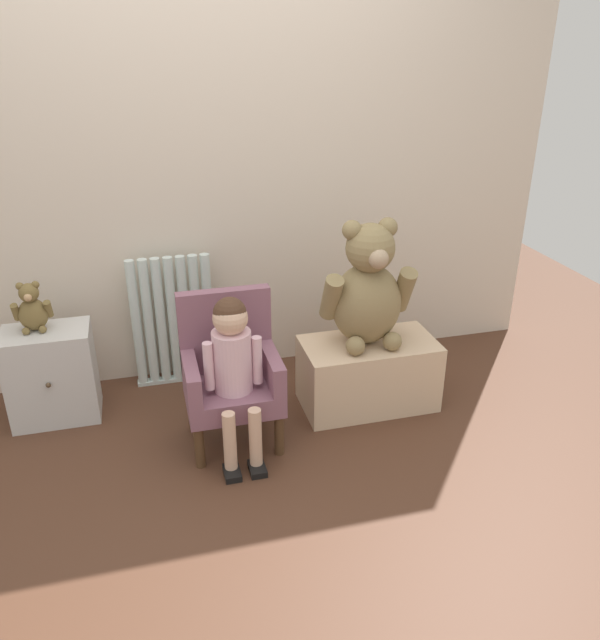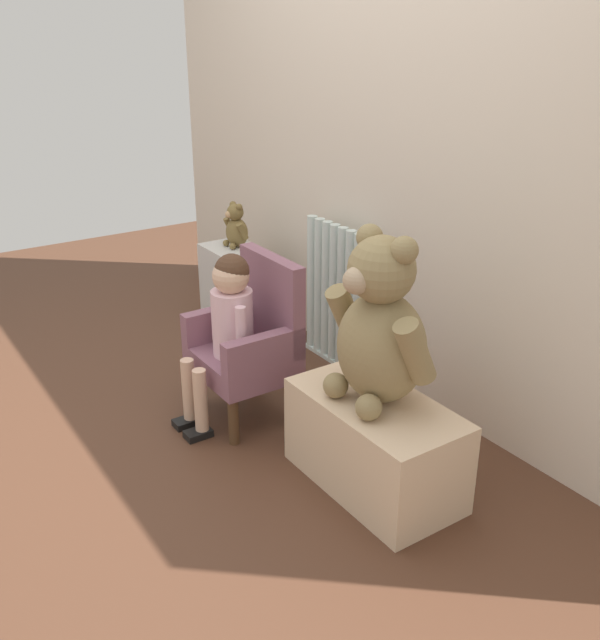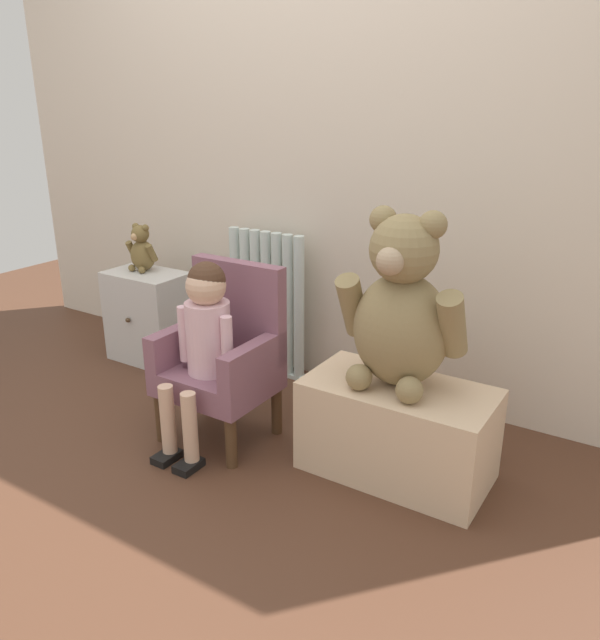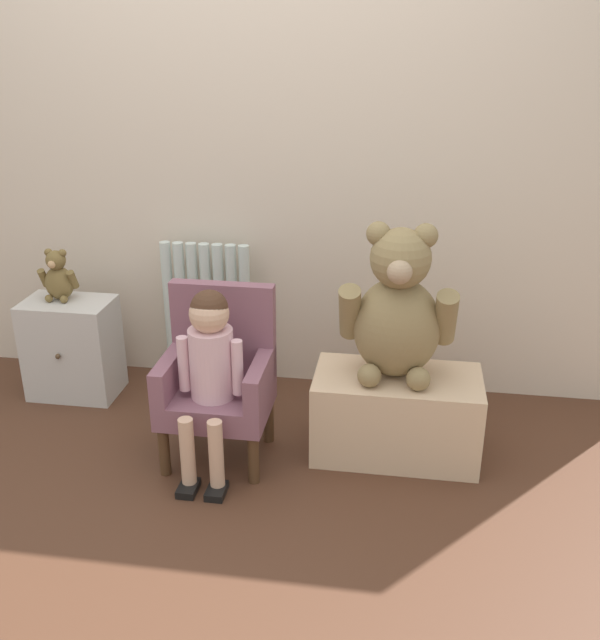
{
  "view_description": "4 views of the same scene",
  "coord_description": "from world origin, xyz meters",
  "px_view_note": "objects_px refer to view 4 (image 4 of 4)",
  "views": [
    {
      "loc": [
        -0.31,
        -1.96,
        1.74
      ],
      "look_at": [
        0.35,
        0.53,
        0.54
      ],
      "focal_mm": 35.0,
      "sensor_mm": 36.0,
      "label": 1
    },
    {
      "loc": [
        2.39,
        -0.86,
        1.6
      ],
      "look_at": [
        0.31,
        0.53,
        0.53
      ],
      "focal_mm": 40.0,
      "sensor_mm": 36.0,
      "label": 2
    },
    {
      "loc": [
        1.48,
        -1.26,
        1.3
      ],
      "look_at": [
        0.34,
        0.52,
        0.54
      ],
      "focal_mm": 35.0,
      "sensor_mm": 36.0,
      "label": 3
    },
    {
      "loc": [
        0.72,
        -1.96,
        1.64
      ],
      "look_at": [
        0.33,
        0.53,
        0.59
      ],
      "focal_mm": 40.0,
      "sensor_mm": 36.0,
      "label": 4
    }
  ],
  "objects_px": {
    "small_dresser": "(73,348)",
    "small_teddy_bear": "(58,277)",
    "low_bench": "(396,415)",
    "large_teddy_bear": "(398,311)",
    "radiator": "(208,316)",
    "child_figure": "(210,357)",
    "child_armchair": "(219,376)"
  },
  "relations": [
    {
      "from": "small_teddy_bear",
      "to": "small_dresser",
      "type": "bearing_deg",
      "value": -34.61
    },
    {
      "from": "radiator",
      "to": "small_dresser",
      "type": "xyz_separation_m",
      "value": [
        -0.6,
        -0.2,
        -0.12
      ]
    },
    {
      "from": "small_dresser",
      "to": "child_armchair",
      "type": "relative_size",
      "value": 0.67
    },
    {
      "from": "radiator",
      "to": "child_figure",
      "type": "relative_size",
      "value": 0.96
    },
    {
      "from": "low_bench",
      "to": "small_teddy_bear",
      "type": "relative_size",
      "value": 2.77
    },
    {
      "from": "large_teddy_bear",
      "to": "small_teddy_bear",
      "type": "distance_m",
      "value": 1.56
    },
    {
      "from": "small_dresser",
      "to": "low_bench",
      "type": "distance_m",
      "value": 1.54
    },
    {
      "from": "child_figure",
      "to": "small_teddy_bear",
      "type": "distance_m",
      "value": 0.99
    },
    {
      "from": "radiator",
      "to": "small_dresser",
      "type": "relative_size",
      "value": 1.51
    },
    {
      "from": "low_bench",
      "to": "large_teddy_bear",
      "type": "relative_size",
      "value": 1.07
    },
    {
      "from": "large_teddy_bear",
      "to": "small_teddy_bear",
      "type": "xyz_separation_m",
      "value": [
        -1.53,
        0.29,
        -0.05
      ]
    },
    {
      "from": "child_armchair",
      "to": "large_teddy_bear",
      "type": "distance_m",
      "value": 0.75
    },
    {
      "from": "small_dresser",
      "to": "small_teddy_bear",
      "type": "height_order",
      "value": "small_teddy_bear"
    },
    {
      "from": "radiator",
      "to": "large_teddy_bear",
      "type": "height_order",
      "value": "large_teddy_bear"
    },
    {
      "from": "low_bench",
      "to": "child_armchair",
      "type": "bearing_deg",
      "value": -171.98
    },
    {
      "from": "small_teddy_bear",
      "to": "child_armchair",
      "type": "bearing_deg",
      "value": -25.68
    },
    {
      "from": "small_dresser",
      "to": "low_bench",
      "type": "bearing_deg",
      "value": -10.57
    },
    {
      "from": "small_teddy_bear",
      "to": "low_bench",
      "type": "bearing_deg",
      "value": -11.2
    },
    {
      "from": "radiator",
      "to": "small_teddy_bear",
      "type": "bearing_deg",
      "value": -164.39
    },
    {
      "from": "child_armchair",
      "to": "child_figure",
      "type": "xyz_separation_m",
      "value": [
        0.0,
        -0.11,
        0.14
      ]
    },
    {
      "from": "small_dresser",
      "to": "low_bench",
      "type": "xyz_separation_m",
      "value": [
        1.52,
        -0.28,
        -0.06
      ]
    },
    {
      "from": "low_bench",
      "to": "large_teddy_bear",
      "type": "height_order",
      "value": "large_teddy_bear"
    },
    {
      "from": "small_dresser",
      "to": "large_teddy_bear",
      "type": "xyz_separation_m",
      "value": [
        1.5,
        -0.27,
        0.39
      ]
    },
    {
      "from": "low_bench",
      "to": "large_teddy_bear",
      "type": "xyz_separation_m",
      "value": [
        -0.02,
        0.02,
        0.45
      ]
    },
    {
      "from": "small_dresser",
      "to": "low_bench",
      "type": "relative_size",
      "value": 0.71
    },
    {
      "from": "radiator",
      "to": "small_dresser",
      "type": "distance_m",
      "value": 0.65
    },
    {
      "from": "large_teddy_bear",
      "to": "small_teddy_bear",
      "type": "bearing_deg",
      "value": 169.25
    },
    {
      "from": "child_armchair",
      "to": "low_bench",
      "type": "relative_size",
      "value": 1.05
    },
    {
      "from": "child_figure",
      "to": "child_armchair",
      "type": "bearing_deg",
      "value": 90.0
    },
    {
      "from": "small_dresser",
      "to": "radiator",
      "type": "bearing_deg",
      "value": 18.57
    },
    {
      "from": "radiator",
      "to": "child_armchair",
      "type": "distance_m",
      "value": 0.62
    },
    {
      "from": "small_teddy_bear",
      "to": "child_figure",
      "type": "bearing_deg",
      "value": -31.43
    }
  ]
}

